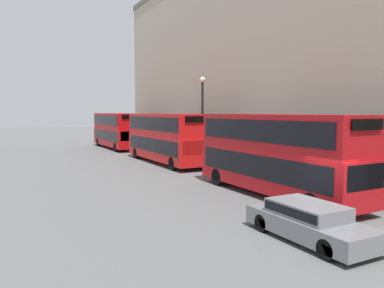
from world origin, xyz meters
name	(u,v)px	position (x,y,z in m)	size (l,w,h in m)	color
ground_plane	(322,224)	(0.00, 0.00, 0.00)	(200.00, 200.00, 0.00)	#5B5B5B
bus_leading	(275,151)	(1.60, 4.63, 2.31)	(2.59, 10.61, 4.19)	#A80F14
bus_second_in_queue	(165,136)	(1.60, 18.59, 2.29)	(2.59, 11.18, 4.15)	red
bus_third_in_queue	(116,129)	(1.60, 32.94, 2.28)	(2.59, 10.85, 4.13)	#B20C0F
car_dark_sedan	(309,220)	(-1.80, -1.09, 0.68)	(1.83, 4.63, 1.26)	slate
street_lamp	(202,112)	(3.52, 15.61, 4.30)	(0.44, 0.44, 7.03)	black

